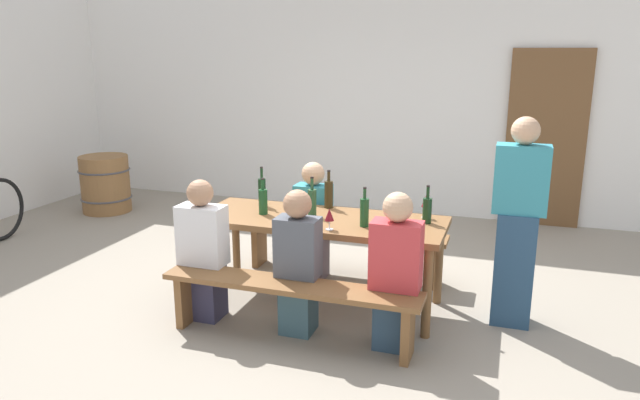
{
  "coord_description": "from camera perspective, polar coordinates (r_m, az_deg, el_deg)",
  "views": [
    {
      "loc": [
        1.46,
        -4.34,
        2.08
      ],
      "look_at": [
        0.0,
        0.0,
        0.9
      ],
      "focal_mm": 32.86,
      "sensor_mm": 36.0,
      "label": 1
    }
  ],
  "objects": [
    {
      "name": "bench_near",
      "position": [
        4.3,
        -2.95,
        -9.24
      ],
      "size": [
        1.93,
        0.3,
        0.45
      ],
      "color": "brown",
      "rests_on": "ground"
    },
    {
      "name": "bench_far",
      "position": [
        5.51,
        2.28,
        -3.82
      ],
      "size": [
        1.93,
        0.3,
        0.45
      ],
      "color": "brown",
      "rests_on": "ground"
    },
    {
      "name": "tasting_table",
      "position": [
        4.79,
        0.0,
        -2.68
      ],
      "size": [
        2.03,
        0.77,
        0.75
      ],
      "color": "brown",
      "rests_on": "ground"
    },
    {
      "name": "wine_bottle_5",
      "position": [
        4.87,
        -5.57,
        -0.09
      ],
      "size": [
        0.07,
        0.07,
        0.31
      ],
      "color": "#194723",
      "rests_on": "tasting_table"
    },
    {
      "name": "seated_guest_far_0",
      "position": [
        5.39,
        -0.66,
        -2.22
      ],
      "size": [
        0.33,
        0.24,
        1.1
      ],
      "rotation": [
        0.0,
        0.0,
        -1.57
      ],
      "color": "#534752",
      "rests_on": "ground"
    },
    {
      "name": "wine_bottle_1",
      "position": [
        4.8,
        -0.78,
        -0.16
      ],
      "size": [
        0.07,
        0.07,
        0.33
      ],
      "color": "#234C2D",
      "rests_on": "tasting_table"
    },
    {
      "name": "wine_barrel",
      "position": [
        8.19,
        -20.17,
        1.49
      ],
      "size": [
        0.65,
        0.65,
        0.74
      ],
      "color": "olive",
      "rests_on": "ground"
    },
    {
      "name": "wine_bottle_0",
      "position": [
        5.13,
        -5.67,
        0.86
      ],
      "size": [
        0.07,
        0.07,
        0.35
      ],
      "color": "#143319",
      "rests_on": "tasting_table"
    },
    {
      "name": "standing_host",
      "position": [
        4.66,
        18.66,
        -2.47
      ],
      "size": [
        0.39,
        0.24,
        1.61
      ],
      "rotation": [
        0.0,
        0.0,
        3.14
      ],
      "color": "navy",
      "rests_on": "ground"
    },
    {
      "name": "wooden_door",
      "position": [
        7.46,
        21.11,
        5.54
      ],
      "size": [
        0.9,
        0.06,
        2.1
      ],
      "primitive_type": "cube",
      "color": "brown",
      "rests_on": "ground"
    },
    {
      "name": "wine_glass_0",
      "position": [
        4.81,
        10.27,
        -0.17
      ],
      "size": [
        0.07,
        0.07,
        0.19
      ],
      "color": "silver",
      "rests_on": "tasting_table"
    },
    {
      "name": "ground_plane",
      "position": [
        5.03,
        0.0,
        -9.98
      ],
      "size": [
        24.0,
        24.0,
        0.0
      ],
      "primitive_type": "plane",
      "color": "gray"
    },
    {
      "name": "wine_bottle_4",
      "position": [
        4.52,
        4.35,
        -1.15
      ],
      "size": [
        0.07,
        0.07,
        0.31
      ],
      "color": "#194723",
      "rests_on": "tasting_table"
    },
    {
      "name": "seated_guest_near_2",
      "position": [
        4.16,
        7.36,
        -7.2
      ],
      "size": [
        0.35,
        0.24,
        1.15
      ],
      "rotation": [
        0.0,
        0.0,
        1.57
      ],
      "color": "#2C455D",
      "rests_on": "ground"
    },
    {
      "name": "seated_guest_near_1",
      "position": [
        4.36,
        -2.15,
        -6.29
      ],
      "size": [
        0.32,
        0.24,
        1.11
      ],
      "rotation": [
        0.0,
        0.0,
        1.57
      ],
      "color": "#36545F",
      "rests_on": "ground"
    },
    {
      "name": "wine_bottle_2",
      "position": [
        4.67,
        10.39,
        -0.92
      ],
      "size": [
        0.07,
        0.07,
        0.31
      ],
      "color": "#143319",
      "rests_on": "tasting_table"
    },
    {
      "name": "seated_guest_near_0",
      "position": [
        4.68,
        -11.31,
        -5.09
      ],
      "size": [
        0.37,
        0.24,
        1.12
      ],
      "rotation": [
        0.0,
        0.0,
        1.57
      ],
      "color": "#33314B",
      "rests_on": "ground"
    },
    {
      "name": "back_wall",
      "position": [
        7.68,
        7.74,
        10.73
      ],
      "size": [
        14.0,
        0.2,
        3.2
      ],
      "primitive_type": "cube",
      "color": "white",
      "rests_on": "ground"
    },
    {
      "name": "wine_glass_1",
      "position": [
        4.42,
        0.92,
        -1.5
      ],
      "size": [
        0.07,
        0.07,
        0.17
      ],
      "color": "silver",
      "rests_on": "tasting_table"
    },
    {
      "name": "wine_bottle_3",
      "position": [
        5.04,
        0.85,
        0.62
      ],
      "size": [
        0.07,
        0.07,
        0.33
      ],
      "color": "#332814",
      "rests_on": "tasting_table"
    }
  ]
}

